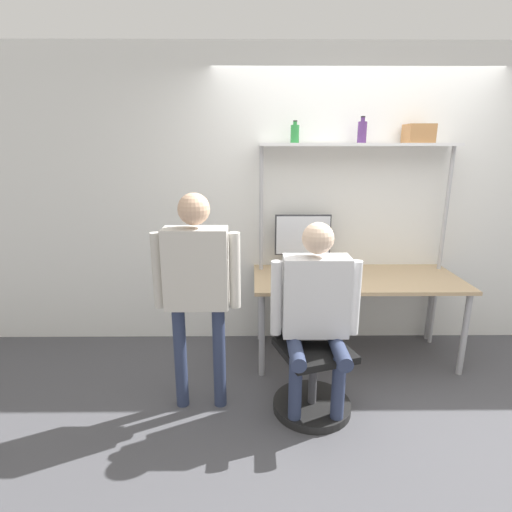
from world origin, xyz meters
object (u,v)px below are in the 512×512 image
cell_phone (339,282)px  bottle_green (295,133)px  monitor (303,239)px  storage_box (418,134)px  bottle_purple (362,132)px  person_standing (197,277)px  office_chair (310,370)px  person_seated (316,304)px  laptop (311,276)px

cell_phone → bottle_green: 1.30m
monitor → storage_box: (0.95, -0.01, 0.91)m
bottle_purple → storage_box: size_ratio=0.99×
cell_phone → bottle_green: bottle_green is taller
bottle_purple → person_standing: bearing=-143.9°
office_chair → storage_box: size_ratio=4.34×
cell_phone → person_seated: size_ratio=0.11×
monitor → bottle_green: (-0.10, -0.01, 0.91)m
office_chair → bottle_purple: bearing=62.3°
laptop → person_standing: bearing=-146.6°
office_chair → monitor: bearing=87.6°
monitor → person_standing: (-0.83, -0.96, -0.04)m
office_chair → person_seated: (0.01, -0.04, 0.52)m
monitor → person_standing: person_standing is taller
bottle_green → storage_box: (1.05, -0.00, -0.00)m
monitor → office_chair: bearing=-92.4°
office_chair → cell_phone: bearing=62.7°
monitor → laptop: monitor is taller
laptop → cell_phone: bearing=0.2°
monitor → bottle_green: size_ratio=2.78×
person_standing → bottle_purple: bottle_purple is taller
bottle_green → laptop: bearing=-72.5°
cell_phone → bottle_purple: size_ratio=0.69×
cell_phone → person_seated: 0.71m
bottle_green → bottle_purple: (0.57, -0.00, 0.01)m
bottle_green → storage_box: bearing=-0.0°
monitor → storage_box: bearing=-0.5°
laptop → bottle_purple: bottle_purple is taller
bottle_green → bottle_purple: bottle_purple is taller
monitor → laptop: 0.45m
bottle_purple → storage_box: bearing=0.0°
cell_phone → person_standing: person_standing is taller
cell_phone → person_standing: 1.26m
person_seated → person_standing: 0.83m
monitor → bottle_green: 0.92m
bottle_purple → bottle_green: bearing=180.0°
person_seated → bottle_green: size_ratio=7.55×
person_seated → person_standing: size_ratio=0.88×
cell_phone → office_chair: bearing=-117.3°
person_standing → office_chair: bearing=-1.8°
cell_phone → person_standing: bearing=-152.7°
office_chair → person_standing: bearing=178.2°
person_seated → office_chair: bearing=105.9°
cell_phone → person_seated: person_seated is taller
office_chair → bottle_purple: 2.00m
laptop → bottle_purple: (0.45, 0.38, 1.15)m
monitor → storage_box: storage_box is taller
person_seated → bottle_green: bottle_green is taller
bottle_green → person_standing: bearing=-127.8°
bottle_purple → laptop: bearing=-139.3°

